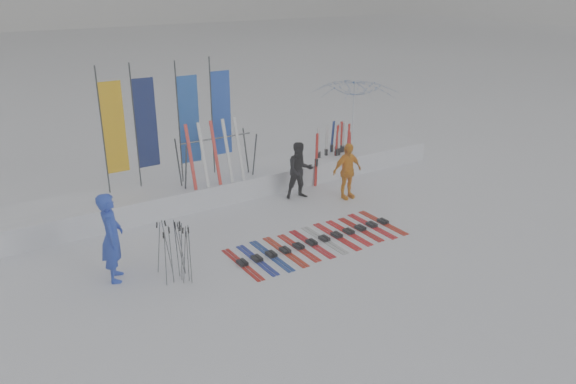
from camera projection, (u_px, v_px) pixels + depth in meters
ground at (320, 259)px, 12.23m from camera, size 120.00×120.00×0.00m
snow_bank at (224, 184)px, 15.73m from camera, size 14.00×1.60×0.60m
person_blue at (112, 237)px, 11.10m from camera, size 0.64×0.79×1.87m
person_black at (300, 171)px, 15.31m from camera, size 0.89×0.77×1.58m
person_yellow at (347, 171)px, 15.30m from camera, size 0.93×0.40×1.56m
tent_canopy at (354, 117)px, 18.88m from camera, size 3.36×3.41×2.63m
ski_row at (318, 241)px, 12.98m from camera, size 4.15×1.70×0.07m
pole_cluster at (177, 251)px, 11.26m from camera, size 0.52×0.80×1.24m
feather_flags at (168, 121)px, 14.50m from camera, size 3.52×0.30×3.20m
ski_rack at (217, 153)px, 14.84m from camera, size 2.04×0.80×1.23m
upright_skis at (336, 150)px, 17.16m from camera, size 1.60×1.09×1.61m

